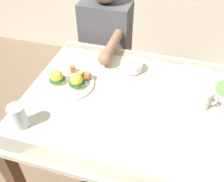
{
  "coord_description": "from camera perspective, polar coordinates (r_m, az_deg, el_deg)",
  "views": [
    {
      "loc": [
        0.1,
        -0.89,
        1.6
      ],
      "look_at": [
        -0.16,
        0.0,
        0.78
      ],
      "focal_mm": 40.56,
      "sensor_mm": 36.0,
      "label": 1
    }
  ],
  "objects": [
    {
      "name": "dining_table",
      "position": [
        1.32,
        6.92,
        -6.11
      ],
      "size": [
        1.2,
        0.9,
        0.74
      ],
      "color": "beige",
      "rests_on": "ground_plane"
    },
    {
      "name": "diner_person",
      "position": [
        1.83,
        -1.52,
        10.25
      ],
      "size": [
        0.34,
        0.54,
        1.14
      ],
      "color": "#33333D",
      "rests_on": "ground_plane"
    },
    {
      "name": "coffee_mug",
      "position": [
        1.26,
        19.76,
        -1.53
      ],
      "size": [
        0.11,
        0.08,
        0.09
      ],
      "color": "white",
      "rests_on": "dining_table"
    },
    {
      "name": "fork",
      "position": [
        1.1,
        17.2,
        -12.48
      ],
      "size": [
        0.1,
        0.14,
        0.0
      ],
      "color": "silver",
      "rests_on": "dining_table"
    },
    {
      "name": "eggs_benedict_plate",
      "position": [
        1.34,
        -9.79,
        2.14
      ],
      "size": [
        0.27,
        0.27,
        0.09
      ],
      "color": "white",
      "rests_on": "dining_table"
    },
    {
      "name": "water_glass_near",
      "position": [
        1.17,
        -20.34,
        -5.66
      ],
      "size": [
        0.07,
        0.07,
        0.11
      ],
      "color": "silver",
      "rests_on": "dining_table"
    },
    {
      "name": "fruit_bowl",
      "position": [
        1.42,
        4.49,
        5.61
      ],
      "size": [
        0.12,
        0.12,
        0.06
      ],
      "color": "white",
      "rests_on": "dining_table"
    },
    {
      "name": "ground_plane",
      "position": [
        1.83,
        5.24,
        -19.61
      ],
      "size": [
        6.0,
        6.0,
        0.0
      ],
      "primitive_type": "plane",
      "color": "#7F664C"
    }
  ]
}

